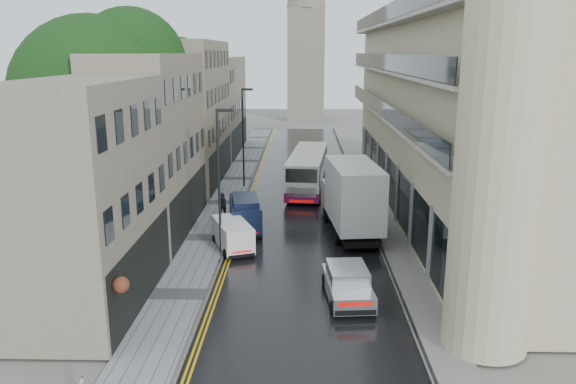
# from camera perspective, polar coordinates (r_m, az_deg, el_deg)

# --- Properties ---
(road) EXTENTS (9.00, 85.00, 0.02)m
(road) POSITION_cam_1_polar(r_m,az_deg,el_deg) (42.48, 1.52, -1.24)
(road) COLOR black
(road) RESTS_ON ground
(left_sidewalk) EXTENTS (2.70, 85.00, 0.12)m
(left_sidewalk) POSITION_cam_1_polar(r_m,az_deg,el_deg) (42.85, -6.33, -1.11)
(left_sidewalk) COLOR gray
(left_sidewalk) RESTS_ON ground
(right_sidewalk) EXTENTS (1.80, 85.00, 0.12)m
(right_sidewalk) POSITION_cam_1_polar(r_m,az_deg,el_deg) (42.82, 8.76, -1.20)
(right_sidewalk) COLOR slate
(right_sidewalk) RESTS_ON ground
(old_shop_row) EXTENTS (4.50, 56.00, 12.00)m
(old_shop_row) POSITION_cam_1_polar(r_m,az_deg,el_deg) (44.76, -10.72, 7.13)
(old_shop_row) COLOR gray
(old_shop_row) RESTS_ON ground
(modern_block) EXTENTS (8.00, 40.00, 14.00)m
(modern_block) POSITION_cam_1_polar(r_m,az_deg,el_deg) (41.04, 16.25, 7.61)
(modern_block) COLOR tan
(modern_block) RESTS_ON ground
(tree_near) EXTENTS (10.56, 10.56, 13.89)m
(tree_near) POSITION_cam_1_polar(r_m,az_deg,el_deg) (35.94, -18.88, 6.49)
(tree_near) COLOR black
(tree_near) RESTS_ON ground
(tree_far) EXTENTS (9.24, 9.24, 12.46)m
(tree_far) POSITION_cam_1_polar(r_m,az_deg,el_deg) (48.27, -13.22, 7.77)
(tree_far) COLOR black
(tree_far) RESTS_ON ground
(cream_bus) EXTENTS (3.69, 11.68, 3.13)m
(cream_bus) POSITION_cam_1_polar(r_m,az_deg,el_deg) (43.76, 0.12, 1.35)
(cream_bus) COLOR white
(cream_bus) RESTS_ON road
(white_lorry) EXTENTS (3.53, 9.06, 4.64)m
(white_lorry) POSITION_cam_1_polar(r_m,az_deg,el_deg) (33.20, 5.01, -1.50)
(white_lorry) COLOR silver
(white_lorry) RESTS_ON road
(silver_hatchback) EXTENTS (2.24, 4.46, 1.62)m
(silver_hatchback) POSITION_cam_1_polar(r_m,az_deg,el_deg) (24.95, 4.65, -10.60)
(silver_hatchback) COLOR silver
(silver_hatchback) RESTS_ON road
(white_van) EXTENTS (2.90, 4.13, 1.72)m
(white_van) POSITION_cam_1_polar(r_m,az_deg,el_deg) (31.39, -6.35, -5.26)
(white_van) COLOR white
(white_van) RESTS_ON road
(navy_van) EXTENTS (2.55, 4.79, 2.32)m
(navy_van) POSITION_cam_1_polar(r_m,az_deg,el_deg) (34.63, -5.59, -2.85)
(navy_van) COLOR black
(navy_van) RESTS_ON road
(pedestrian) EXTENTS (0.72, 0.59, 1.69)m
(pedestrian) POSITION_cam_1_polar(r_m,az_deg,el_deg) (38.97, -6.69, -1.29)
(pedestrian) COLOR black
(pedestrian) RESTS_ON left_sidewalk
(lamp_post_near) EXTENTS (0.92, 0.23, 8.09)m
(lamp_post_near) POSITION_cam_1_polar(r_m,az_deg,el_deg) (31.39, -7.03, 0.97)
(lamp_post_near) COLOR black
(lamp_post_near) RESTS_ON left_sidewalk
(lamp_post_far) EXTENTS (0.94, 0.30, 8.17)m
(lamp_post_far) POSITION_cam_1_polar(r_m,az_deg,el_deg) (47.01, -4.58, 5.45)
(lamp_post_far) COLOR black
(lamp_post_far) RESTS_ON left_sidewalk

